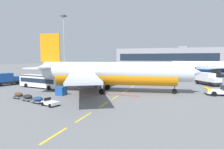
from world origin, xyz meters
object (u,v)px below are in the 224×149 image
fuel_service_truck (207,79)px  apron_shuttle_bus (41,80)px  ground_power_truck (5,79)px  uld_cargo_container (61,91)px  airliner_foreground (112,73)px  catering_truck (61,76)px  airliner_mid_left (209,67)px  pushback_tug (224,91)px  baggage_train (33,98)px  apron_light_mast_near (64,38)px

fuel_service_truck → apron_shuttle_bus: bearing=-154.3°
ground_power_truck → uld_cargo_container: ground_power_truck is taller
airliner_foreground → apron_shuttle_bus: (-17.54, -0.17, -2.20)m
fuel_service_truck → ground_power_truck: 52.19m
catering_truck → ground_power_truck: size_ratio=0.99×
airliner_mid_left → apron_shuttle_bus: airliner_mid_left is taller
pushback_tug → baggage_train: pushback_tug is taller
ground_power_truck → baggage_train: 23.53m
catering_truck → ground_power_truck: same height
catering_truck → baggage_train: (10.56, -23.52, -1.11)m
pushback_tug → baggage_train: bearing=-152.2°
airliner_foreground → airliner_mid_left: airliner_foreground is taller
airliner_foreground → uld_cargo_container: airliner_foreground is taller
airliner_mid_left → apron_light_mast_near: bearing=-166.8°
airliner_foreground → uld_cargo_container: (-7.91, -6.32, -3.15)m
airliner_foreground → apron_light_mast_near: bearing=134.3°
apron_shuttle_bus → ground_power_truck: (-11.38, 0.28, -0.10)m
airliner_foreground → baggage_train: 15.81m
airliner_foreground → apron_shuttle_bus: bearing=-179.4°
airliner_foreground → airliner_mid_left: 53.56m
pushback_tug → airliner_mid_left: airliner_mid_left is taller
airliner_foreground → ground_power_truck: bearing=179.8°
fuel_service_truck → baggage_train: size_ratio=0.62×
airliner_foreground → fuel_service_truck: airliner_foreground is taller
airliner_foreground → apron_light_mast_near: apron_light_mast_near is taller
airliner_foreground → fuel_service_truck: 27.05m
pushback_tug → apron_light_mast_near: 63.93m
catering_truck → baggage_train: catering_truck is taller
apron_shuttle_bus → airliner_foreground: bearing=0.6°
uld_cargo_container → airliner_foreground: bearing=38.6°
baggage_train → fuel_service_truck: bearing=46.2°
ground_power_truck → uld_cargo_container: (21.01, -6.43, -0.85)m
pushback_tug → uld_cargo_container: 30.65m
baggage_train → apron_shuttle_bus: bearing=124.5°
airliner_mid_left → uld_cargo_container: size_ratio=19.31×
airliner_mid_left → uld_cargo_container: (-32.63, -53.84, -2.90)m
airliner_mid_left → uld_cargo_container: airliner_mid_left is taller
pushback_tug → apron_shuttle_bus: 38.86m
apron_shuttle_bus → catering_truck: (-2.10, 11.20, -0.10)m
catering_truck → uld_cargo_container: bearing=-55.9°
airliner_foreground → pushback_tug: (21.14, 3.42, -3.05)m
catering_truck → uld_cargo_container: (11.73, -17.35, -0.85)m
fuel_service_truck → baggage_train: bearing=-133.8°
pushback_tug → baggage_train: size_ratio=0.55×
pushback_tug → uld_cargo_container: bearing=-161.5°
airliner_foreground → apron_shuttle_bus: 17.68m
pushback_tug → fuel_service_truck: bearing=94.0°
fuel_service_truck → pushback_tug: bearing=-86.0°
apron_shuttle_bus → catering_truck: 11.39m
baggage_train → airliner_mid_left: bearing=60.6°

